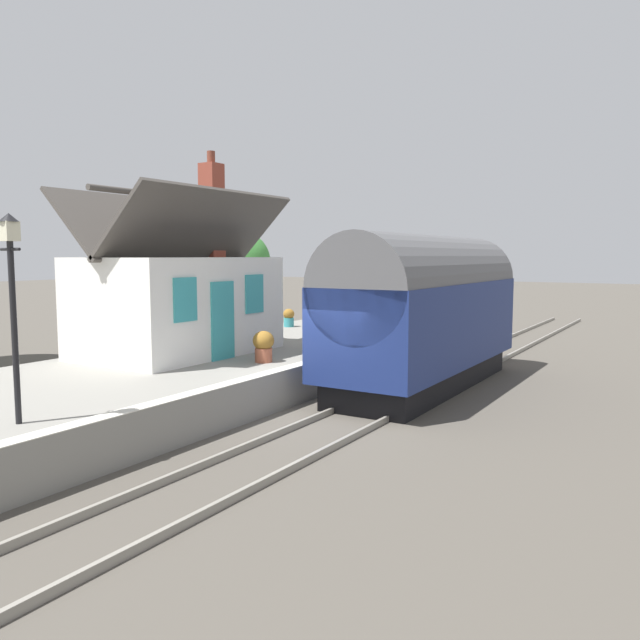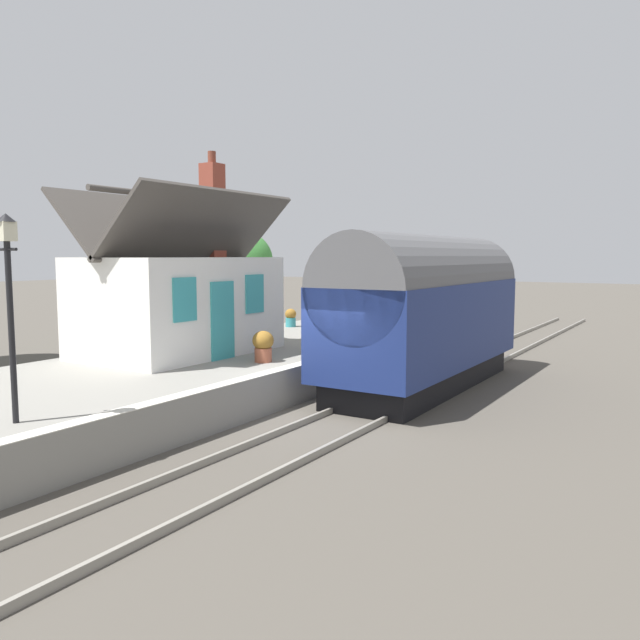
# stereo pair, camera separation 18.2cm
# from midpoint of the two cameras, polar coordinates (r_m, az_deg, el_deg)

# --- Properties ---
(ground_plane) EXTENTS (160.00, 160.00, 0.00)m
(ground_plane) POSITION_cam_midpoint_polar(r_m,az_deg,el_deg) (14.96, 0.37, -8.59)
(ground_plane) COLOR #4C473F
(platform) EXTENTS (32.00, 6.33, 0.96)m
(platform) POSITION_cam_midpoint_polar(r_m,az_deg,el_deg) (17.36, -11.45, -5.07)
(platform) COLOR gray
(platform) RESTS_ON ground
(platform_edge_coping) EXTENTS (32.00, 0.36, 0.02)m
(platform_edge_coping) POSITION_cam_midpoint_polar(r_m,az_deg,el_deg) (15.39, -3.38, -4.51)
(platform_edge_coping) COLOR beige
(platform_edge_coping) RESTS_ON platform
(rail_near) EXTENTS (52.00, 0.08, 0.14)m
(rail_near) POSITION_cam_midpoint_polar(r_m,az_deg,el_deg) (14.19, 6.02, -9.14)
(rail_near) COLOR gray
(rail_near) RESTS_ON ground
(rail_far) EXTENTS (52.00, 0.08, 0.14)m
(rail_far) POSITION_cam_midpoint_polar(r_m,az_deg,el_deg) (14.85, 0.97, -8.42)
(rail_far) COLOR gray
(rail_far) RESTS_ON ground
(train) EXTENTS (8.73, 2.73, 4.32)m
(train) POSITION_cam_midpoint_polar(r_m,az_deg,el_deg) (17.86, 9.89, 0.90)
(train) COLOR black
(train) RESTS_ON ground
(station_building) EXTENTS (5.89, 3.72, 5.87)m
(station_building) POSITION_cam_midpoint_polar(r_m,az_deg,el_deg) (18.21, -12.39, 1.85)
(station_building) COLOR white
(station_building) RESTS_ON platform
(bench_near_building) EXTENTS (1.41, 0.46, 0.88)m
(bench_near_building) POSITION_cam_midpoint_polar(r_m,az_deg,el_deg) (24.12, 5.51, 0.37)
(bench_near_building) COLOR brown
(bench_near_building) RESTS_ON platform
(planter_edge_far) EXTENTS (0.42, 0.42, 0.72)m
(planter_edge_far) POSITION_cam_midpoint_polar(r_m,az_deg,el_deg) (24.81, 9.62, 0.26)
(planter_edge_far) COLOR gray
(planter_edge_far) RESTS_ON platform
(planter_corner_building) EXTENTS (0.44, 0.44, 0.71)m
(planter_corner_building) POSITION_cam_midpoint_polar(r_m,az_deg,el_deg) (24.57, -2.48, 0.24)
(planter_corner_building) COLOR teal
(planter_corner_building) RESTS_ON platform
(planter_edge_near) EXTENTS (0.56, 0.56, 0.83)m
(planter_edge_near) POSITION_cam_midpoint_polar(r_m,az_deg,el_deg) (16.45, -4.89, -2.30)
(planter_edge_near) COLOR #9E5138
(planter_edge_near) RESTS_ON platform
(planter_bench_right) EXTENTS (0.85, 0.32, 0.62)m
(planter_bench_right) POSITION_cam_midpoint_polar(r_m,az_deg,el_deg) (20.72, 4.90, -1.03)
(planter_bench_right) COLOR #9E5138
(planter_bench_right) RESTS_ON platform
(lamp_post_platform) EXTENTS (0.32, 0.50, 3.47)m
(lamp_post_platform) POSITION_cam_midpoint_polar(r_m,az_deg,el_deg) (11.38, -26.11, 3.55)
(lamp_post_platform) COLOR black
(lamp_post_platform) RESTS_ON platform
(station_sign_board) EXTENTS (0.96, 0.06, 1.57)m
(station_sign_board) POSITION_cam_midpoint_polar(r_m,az_deg,el_deg) (21.69, 6.14, 1.63)
(station_sign_board) COLOR black
(station_sign_board) RESTS_ON platform
(tree_mid_background) EXTENTS (2.81, 2.89, 4.88)m
(tree_mid_background) POSITION_cam_midpoint_polar(r_m,az_deg,el_deg) (27.94, -7.07, 5.23)
(tree_mid_background) COLOR #4C3828
(tree_mid_background) RESTS_ON ground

